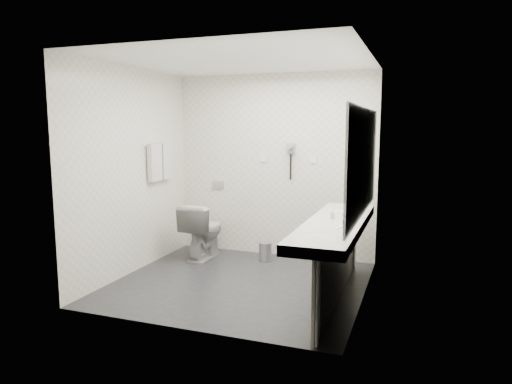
% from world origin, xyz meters
% --- Properties ---
extents(floor, '(2.80, 2.80, 0.00)m').
position_xyz_m(floor, '(0.00, 0.00, 0.00)').
color(floor, '#26272B').
rests_on(floor, ground).
extents(ceiling, '(2.80, 2.80, 0.00)m').
position_xyz_m(ceiling, '(0.00, 0.00, 2.50)').
color(ceiling, white).
rests_on(ceiling, wall_back).
extents(wall_back, '(2.80, 0.00, 2.80)m').
position_xyz_m(wall_back, '(0.00, 1.30, 1.25)').
color(wall_back, white).
rests_on(wall_back, floor).
extents(wall_front, '(2.80, 0.00, 2.80)m').
position_xyz_m(wall_front, '(0.00, -1.30, 1.25)').
color(wall_front, white).
rests_on(wall_front, floor).
extents(wall_left, '(0.00, 2.60, 2.60)m').
position_xyz_m(wall_left, '(-1.40, 0.00, 1.25)').
color(wall_left, white).
rests_on(wall_left, floor).
extents(wall_right, '(0.00, 2.60, 2.60)m').
position_xyz_m(wall_right, '(1.40, 0.00, 1.25)').
color(wall_right, white).
rests_on(wall_right, floor).
extents(vanity_counter, '(0.55, 2.20, 0.10)m').
position_xyz_m(vanity_counter, '(1.12, -0.20, 0.80)').
color(vanity_counter, white).
rests_on(vanity_counter, floor).
extents(vanity_panel, '(0.03, 2.15, 0.75)m').
position_xyz_m(vanity_panel, '(1.15, -0.20, 0.38)').
color(vanity_panel, gray).
rests_on(vanity_panel, floor).
extents(vanity_post_near, '(0.06, 0.06, 0.75)m').
position_xyz_m(vanity_post_near, '(1.18, -1.24, 0.38)').
color(vanity_post_near, silver).
rests_on(vanity_post_near, floor).
extents(vanity_post_far, '(0.06, 0.06, 0.75)m').
position_xyz_m(vanity_post_far, '(1.18, 0.84, 0.38)').
color(vanity_post_far, silver).
rests_on(vanity_post_far, floor).
extents(mirror, '(0.02, 2.20, 1.05)m').
position_xyz_m(mirror, '(1.39, -0.20, 1.45)').
color(mirror, '#B2BCC6').
rests_on(mirror, wall_right).
extents(basin_near, '(0.40, 0.31, 0.05)m').
position_xyz_m(basin_near, '(1.12, -0.85, 0.83)').
color(basin_near, white).
rests_on(basin_near, vanity_counter).
extents(basin_far, '(0.40, 0.31, 0.05)m').
position_xyz_m(basin_far, '(1.12, 0.45, 0.83)').
color(basin_far, white).
rests_on(basin_far, vanity_counter).
extents(faucet_near, '(0.04, 0.04, 0.15)m').
position_xyz_m(faucet_near, '(1.32, -0.85, 0.92)').
color(faucet_near, silver).
rests_on(faucet_near, vanity_counter).
extents(faucet_far, '(0.04, 0.04, 0.15)m').
position_xyz_m(faucet_far, '(1.32, 0.45, 0.92)').
color(faucet_far, silver).
rests_on(faucet_far, vanity_counter).
extents(soap_bottle_a, '(0.05, 0.05, 0.09)m').
position_xyz_m(soap_bottle_a, '(1.08, -0.11, 0.90)').
color(soap_bottle_a, beige).
rests_on(soap_bottle_a, vanity_counter).
extents(soap_bottle_b, '(0.09, 0.09, 0.08)m').
position_xyz_m(soap_bottle_b, '(1.19, 0.03, 0.89)').
color(soap_bottle_b, beige).
rests_on(soap_bottle_b, vanity_counter).
extents(glass_left, '(0.06, 0.06, 0.11)m').
position_xyz_m(glass_left, '(1.26, -0.01, 0.90)').
color(glass_left, silver).
rests_on(glass_left, vanity_counter).
extents(toilet, '(0.43, 0.76, 0.76)m').
position_xyz_m(toilet, '(-0.86, 0.81, 0.38)').
color(toilet, white).
rests_on(toilet, floor).
extents(flush_plate, '(0.18, 0.02, 0.12)m').
position_xyz_m(flush_plate, '(-0.85, 1.29, 0.95)').
color(flush_plate, '#B2B5BA').
rests_on(flush_plate, wall_back).
extents(pedal_bin, '(0.20, 0.20, 0.24)m').
position_xyz_m(pedal_bin, '(0.00, 0.93, 0.12)').
color(pedal_bin, '#B2B5BA').
rests_on(pedal_bin, floor).
extents(bin_lid, '(0.17, 0.17, 0.02)m').
position_xyz_m(bin_lid, '(0.00, 0.93, 0.25)').
color(bin_lid, '#B2B5BA').
rests_on(bin_lid, pedal_bin).
extents(towel_rail, '(0.02, 0.62, 0.02)m').
position_xyz_m(towel_rail, '(-1.35, 0.55, 1.55)').
color(towel_rail, silver).
rests_on(towel_rail, wall_left).
extents(towel_near, '(0.07, 0.24, 0.48)m').
position_xyz_m(towel_near, '(-1.34, 0.41, 1.33)').
color(towel_near, silver).
rests_on(towel_near, towel_rail).
extents(towel_far, '(0.07, 0.24, 0.48)m').
position_xyz_m(towel_far, '(-1.34, 0.69, 1.33)').
color(towel_far, silver).
rests_on(towel_far, towel_rail).
extents(dryer_cradle, '(0.10, 0.04, 0.14)m').
position_xyz_m(dryer_cradle, '(0.25, 1.27, 1.50)').
color(dryer_cradle, gray).
rests_on(dryer_cradle, wall_back).
extents(dryer_barrel, '(0.08, 0.14, 0.08)m').
position_xyz_m(dryer_barrel, '(0.25, 1.20, 1.53)').
color(dryer_barrel, gray).
rests_on(dryer_barrel, dryer_cradle).
extents(dryer_cord, '(0.02, 0.02, 0.35)m').
position_xyz_m(dryer_cord, '(0.25, 1.26, 1.25)').
color(dryer_cord, black).
rests_on(dryer_cord, dryer_cradle).
extents(switch_plate_a, '(0.09, 0.02, 0.09)m').
position_xyz_m(switch_plate_a, '(-0.15, 1.29, 1.35)').
color(switch_plate_a, white).
rests_on(switch_plate_a, wall_back).
extents(switch_plate_b, '(0.09, 0.02, 0.09)m').
position_xyz_m(switch_plate_b, '(0.55, 1.29, 1.35)').
color(switch_plate_b, white).
rests_on(switch_plate_b, wall_back).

